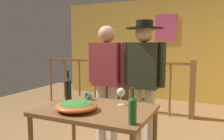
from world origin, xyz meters
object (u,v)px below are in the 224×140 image
at_px(tv_console, 117,88).
at_px(mug_teal, 88,96).
at_px(salad_bowl, 76,105).
at_px(wine_glass, 121,93).
at_px(framed_picture, 166,27).
at_px(stair_railing, 132,79).
at_px(wine_bottle_green, 133,110).
at_px(person_standing_left, 107,75).
at_px(flat_screen_tv, 117,71).
at_px(person_standing_right, 144,74).
at_px(serving_table, 96,116).
at_px(wine_bottle_dark, 68,88).

height_order(tv_console, mug_teal, mug_teal).
xyz_separation_m(salad_bowl, mug_teal, (-0.12, 0.43, -0.01)).
relative_size(wine_glass, mug_teal, 1.76).
relative_size(framed_picture, salad_bowl, 1.53).
xyz_separation_m(wine_glass, mug_teal, (-0.45, 0.07, -0.09)).
xyz_separation_m(salad_bowl, wine_glass, (0.33, 0.37, 0.08)).
relative_size(stair_railing, wine_bottle_green, 10.95).
height_order(wine_glass, person_standing_left, person_standing_left).
height_order(salad_bowl, wine_bottle_green, wine_bottle_green).
bearing_deg(flat_screen_tv, framed_picture, 15.49).
xyz_separation_m(tv_console, person_standing_right, (1.46, -2.57, 0.78)).
relative_size(framed_picture, tv_console, 0.71).
xyz_separation_m(framed_picture, stair_railing, (-0.41, -1.28, -1.13)).
bearing_deg(wine_glass, salad_bowl, -131.77).
relative_size(serving_table, wine_bottle_dark, 3.29).
bearing_deg(framed_picture, person_standing_left, -94.49).
bearing_deg(mug_teal, person_standing_right, 45.32).
bearing_deg(stair_railing, tv_console, 127.15).
relative_size(serving_table, mug_teal, 10.59).
relative_size(flat_screen_tv, person_standing_left, 0.28).
distance_m(flat_screen_tv, person_standing_left, 2.72).
bearing_deg(tv_console, framed_picture, 14.07).
bearing_deg(person_standing_right, mug_teal, 46.02).
bearing_deg(wine_glass, person_standing_left, 127.36).
bearing_deg(wine_bottle_dark, stair_railing, 89.58).
height_order(salad_bowl, person_standing_right, person_standing_right).
bearing_deg(wine_bottle_dark, flat_screen_tv, 102.99).
bearing_deg(flat_screen_tv, stair_railing, -51.97).
distance_m(stair_railing, person_standing_left, 1.62).
bearing_deg(salad_bowl, flat_screen_tv, 106.86).
height_order(stair_railing, salad_bowl, stair_railing).
height_order(flat_screen_tv, mug_teal, flat_screen_tv).
bearing_deg(framed_picture, tv_console, -165.93).
bearing_deg(stair_railing, salad_bowl, -82.98).
bearing_deg(wine_glass, mug_teal, 171.53).
xyz_separation_m(wine_bottle_green, mug_teal, (-0.76, 0.57, -0.08)).
relative_size(flat_screen_tv, wine_bottle_green, 1.52).
distance_m(stair_railing, tv_console, 1.31).
bearing_deg(framed_picture, wine_bottle_dark, -96.94).
relative_size(stair_railing, person_standing_right, 1.98).
xyz_separation_m(flat_screen_tv, mug_teal, (0.94, -3.07, 0.08)).
bearing_deg(serving_table, person_standing_left, 108.06).
distance_m(framed_picture, person_standing_right, 2.98).
xyz_separation_m(tv_console, person_standing_left, (0.93, -2.57, 0.73)).
bearing_deg(person_standing_left, mug_teal, 89.89).
height_order(framed_picture, tv_console, framed_picture).
xyz_separation_m(tv_console, wine_glass, (1.39, -3.17, 0.64)).
bearing_deg(wine_glass, flat_screen_tv, 113.89).
height_order(serving_table, mug_teal, mug_teal).
xyz_separation_m(stair_railing, wine_bottle_green, (0.95, -2.69, 0.20)).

